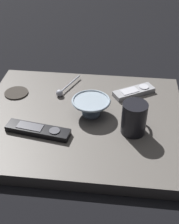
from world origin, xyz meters
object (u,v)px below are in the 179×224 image
Objects in this scene: coffee_mug at (134,118)px; teaspoon at (62,91)px; tv_remote_near at (134,92)px; tv_remote_far at (38,130)px; cereal_bowl at (91,106)px; drink_coaster at (16,93)px.

coffee_mug is 0.32m from teaspoon.
tv_remote_near is at bearing 6.13° from teaspoon.
tv_remote_near and tv_remote_far have the same top height.
tv_remote_near is 0.38m from tv_remote_far.
coffee_mug is 0.29m from tv_remote_far.
cereal_bowl is 0.16m from teaspoon.
cereal_bowl is at bearing -18.07° from drink_coaster.
drink_coaster is (-0.17, -0.02, -0.01)m from teaspoon.
teaspoon reaches higher than drink_coaster.
drink_coaster is at bearing -173.89° from tv_remote_near.
coffee_mug is 0.53× the size of tv_remote_far.
teaspoon is 0.92× the size of tv_remote_near.
teaspoon is at bearing 144.69° from coffee_mug.
coffee_mug is at bearing 8.13° from tv_remote_far.
drink_coaster is (-0.43, -0.05, -0.01)m from tv_remote_near.
cereal_bowl is 0.81× the size of tv_remote_near.
tv_remote_far is at bearing -139.41° from tv_remote_near.
coffee_mug is 0.76× the size of teaspoon.
coffee_mug reaches higher than teaspoon.
tv_remote_near is (0.00, 0.21, -0.04)m from coffee_mug.
coffee_mug reaches higher than drink_coaster.
drink_coaster is at bearing -173.92° from teaspoon.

